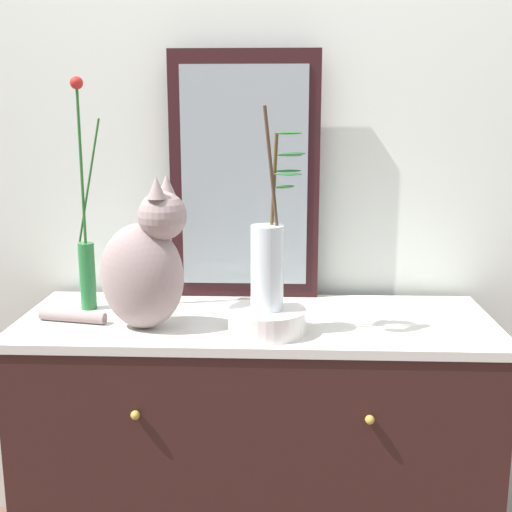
{
  "coord_description": "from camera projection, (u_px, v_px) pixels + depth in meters",
  "views": [
    {
      "loc": [
        0.08,
        -1.77,
        1.38
      ],
      "look_at": [
        0.0,
        0.0,
        0.99
      ],
      "focal_mm": 45.78,
      "sensor_mm": 36.0,
      "label": 1
    }
  ],
  "objects": [
    {
      "name": "vase_glass_clear",
      "position": [
        268.0,
        260.0,
        1.69
      ],
      "size": [
        0.15,
        0.14,
        0.52
      ],
      "color": "silver",
      "rests_on": "bowl_porcelain"
    },
    {
      "name": "vase_slim_green",
      "position": [
        86.0,
        252.0,
        1.9
      ],
      "size": [
        0.08,
        0.05,
        0.67
      ],
      "color": "#256E35",
      "rests_on": "sideboard"
    },
    {
      "name": "cat_sitting",
      "position": [
        145.0,
        265.0,
        1.73
      ],
      "size": [
        0.43,
        0.2,
        0.41
      ],
      "color": "gray",
      "rests_on": "sideboard"
    },
    {
      "name": "bowl_porcelain",
      "position": [
        267.0,
        321.0,
        1.72
      ],
      "size": [
        0.21,
        0.21,
        0.06
      ],
      "primitive_type": "cylinder",
      "color": "white",
      "rests_on": "sideboard"
    },
    {
      "name": "wall_back",
      "position": [
        260.0,
        140.0,
        2.06
      ],
      "size": [
        4.4,
        0.08,
        2.6
      ],
      "primitive_type": "cube",
      "color": "silver",
      "rests_on": "ground_plane"
    },
    {
      "name": "mirror_leaning",
      "position": [
        245.0,
        177.0,
        1.99
      ],
      "size": [
        0.46,
        0.03,
        0.75
      ],
      "color": "black",
      "rests_on": "sideboard"
    },
    {
      "name": "sideboard",
      "position": [
        256.0,
        449.0,
        1.94
      ],
      "size": [
        1.34,
        0.52,
        0.81
      ],
      "color": "black",
      "rests_on": "ground_plane"
    }
  ]
}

